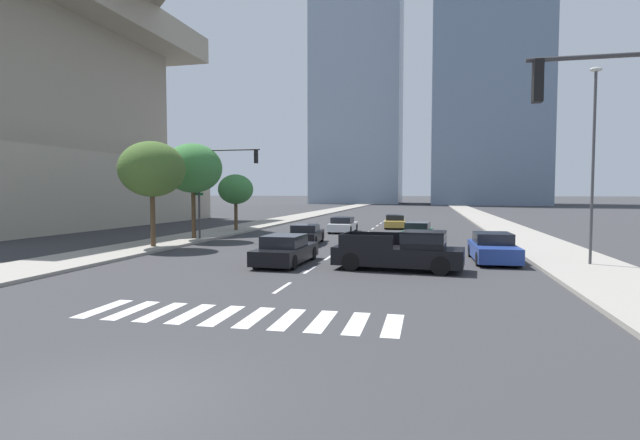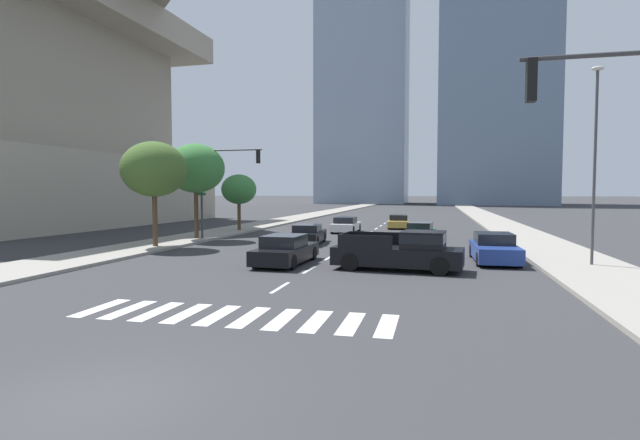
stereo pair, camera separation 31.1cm
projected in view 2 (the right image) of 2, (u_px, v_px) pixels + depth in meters
name	position (u px, v px, depth m)	size (l,w,h in m)	color
ground_plane	(94.00, 402.00, 7.70)	(800.00, 800.00, 0.00)	#333335
sidewalk_east	(528.00, 238.00, 34.22)	(4.00, 260.00, 0.15)	gray
sidewalk_west	(222.00, 232.00, 39.48)	(4.00, 260.00, 0.15)	gray
crosswalk_near	(234.00, 316.00, 13.02)	(8.55, 2.20, 0.01)	silver
lane_divider_center	(370.00, 232.00, 40.24)	(0.14, 50.00, 0.01)	silver
pickup_truck	(404.00, 251.00, 20.57)	(5.52, 2.43, 1.67)	black
sedan_gold_0	(399.00, 222.00, 44.65)	(2.04, 4.40, 1.21)	#B28E38
sedan_white_1	(346.00, 225.00, 40.12)	(1.93, 4.33, 1.25)	silver
sedan_black_2	(286.00, 250.00, 22.47)	(2.02, 4.79, 1.34)	black
sedan_green_3	(420.00, 232.00, 33.11)	(2.15, 4.65, 1.24)	#1E6038
sedan_black_4	(308.00, 235.00, 31.24)	(2.09, 4.53, 1.24)	black
sedan_blue_5	(494.00, 249.00, 23.13)	(2.02, 4.71, 1.35)	navy
traffic_signal_far	(223.00, 174.00, 32.91)	(4.63, 0.28, 6.32)	#333335
street_lamp_east	(595.00, 152.00, 21.02)	(0.50, 0.24, 8.47)	#3F3F42
street_tree_nearest	(154.00, 169.00, 28.39)	(3.75, 3.75, 6.05)	#4C3823
street_tree_second	(196.00, 168.00, 33.29)	(3.91, 3.91, 6.41)	#4C3823
street_tree_third	(239.00, 189.00, 40.66)	(2.88, 2.88, 4.59)	#4C3823
office_tower_left_skyline	(364.00, 10.00, 141.59)	(25.01, 21.31, 112.63)	#8C9EB2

